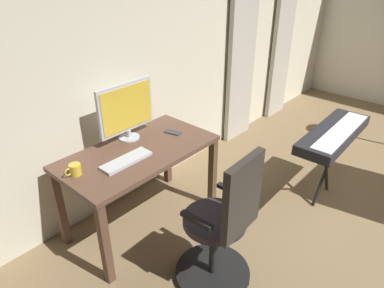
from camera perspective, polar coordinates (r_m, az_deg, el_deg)
The scene contains 10 objects.
back_room_partition at distance 3.86m, azimuth 1.64°, elevation 16.77°, with size 6.17×0.10×2.67m, color beige.
curtain_left_panel at distance 5.14m, azimuth 14.84°, elevation 17.55°, with size 0.44×0.06×2.43m, color #B7B0A3.
curtain_right_panel at distance 4.30m, azimuth 8.33°, elevation 16.12°, with size 0.49×0.06×2.43m, color #B7B0A3.
desk at distance 2.89m, azimuth -8.63°, elevation -2.79°, with size 1.28×0.68×0.75m.
office_chair at distance 2.42m, azimuth 5.07°, elevation -13.59°, with size 0.56×0.56×1.10m.
computer_monitor at distance 2.92m, azimuth -10.75°, elevation 5.64°, with size 0.54×0.18×0.49m.
computer_keyboard at distance 2.69m, azimuth -10.75°, elevation -2.69°, with size 0.41×0.13×0.02m, color #B7BCC1.
cell_phone_face_up at distance 3.08m, azimuth -3.20°, elevation 1.93°, with size 0.07×0.14×0.01m, color #333338.
mug_coffee at distance 2.61m, azimuth -18.70°, elevation -4.02°, with size 0.13×0.08×0.09m.
piano_keyboard at distance 3.39m, azimuth 22.26°, elevation 1.30°, with size 1.03×0.35×0.77m.
Camera 1 is at (2.89, -0.44, 2.14)m, focal length 32.46 mm.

